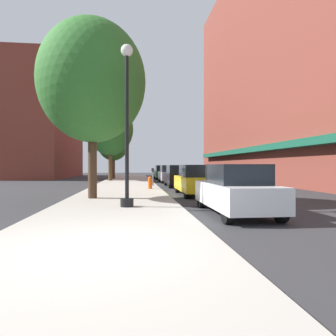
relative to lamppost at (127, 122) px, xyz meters
The scene contains 16 objects.
ground_plane 13.55m from the lamppost, 74.11° to the left, with size 90.00×90.00×0.00m, color #2D2D30.
sidewalk_slab 14.03m from the lamppost, 91.66° to the left, with size 4.80×50.00×0.12m, color #A8A399.
building_right_brick 23.91m from the lamppost, 48.78° to the left, with size 6.80×40.00×24.47m.
building_far_background 33.92m from the lamppost, 109.82° to the left, with size 6.80×18.00×14.85m.
lamppost is the anchor object (origin of this frame).
fire_hydrant 8.79m from the lamppost, 81.17° to the left, with size 0.33×0.26×0.79m.
parking_meter_near 12.15m from the lamppost, 82.03° to the left, with size 0.14×0.09×1.31m.
parking_meter_far 11.21m from the lamppost, 81.33° to the left, with size 0.14×0.09×1.31m.
tree_near 19.68m from the lamppost, 96.24° to the left, with size 4.62×4.62×7.85m.
tree_mid 24.20m from the lamppost, 95.10° to the left, with size 3.72×3.72×6.37m.
tree_far 4.15m from the lamppost, 118.28° to the left, with size 4.88×4.88×8.18m.
car_white 4.54m from the lamppost, 20.88° to the right, with size 1.80×4.30×1.66m.
car_yellow 6.59m from the lamppost, 54.08° to the left, with size 1.80×4.30×1.66m.
car_black 12.39m from the lamppost, 72.75° to the left, with size 1.80×4.30×1.66m.
car_silver 17.87m from the lamppost, 78.25° to the left, with size 1.80×4.30×1.66m.
car_green 24.55m from the lamppost, 81.52° to the left, with size 1.80×4.30×1.66m.
Camera 1 is at (0.65, -5.53, 1.61)m, focal length 31.67 mm.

